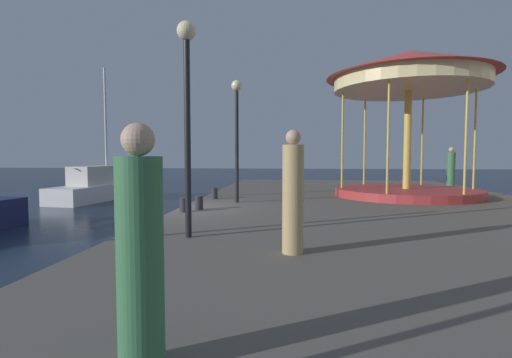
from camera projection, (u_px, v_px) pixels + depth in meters
ground_plane at (181, 233)px, 11.59m from camera, size 120.00×120.00×0.00m
quay_dock at (383, 224)px, 10.95m from camera, size 12.05×27.56×0.80m
sailboat_white at (96, 187)px, 20.23m from camera, size 2.50×6.20×7.22m
carousel at (409, 87)px, 14.45m from camera, size 6.24×6.24×5.58m
lamp_post_mid_promenade at (187, 90)px, 7.12m from camera, size 0.36×0.36×4.08m
lamp_post_far_end at (237, 119)px, 12.58m from camera, size 0.36×0.36×4.08m
bollard_south at (199, 203)px, 11.04m from camera, size 0.24×0.24×0.40m
bollard_center at (214, 193)px, 13.84m from camera, size 0.24×0.24×0.40m
bollard_north at (184, 205)px, 10.58m from camera, size 0.24×0.24×0.40m
person_near_carousel at (451, 170)px, 16.75m from camera, size 0.34×0.34×1.97m
person_mid_promenade at (293, 195)px, 6.04m from camera, size 0.34×0.34×1.98m
person_far_corner at (140, 255)px, 2.75m from camera, size 0.34×0.34×1.80m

